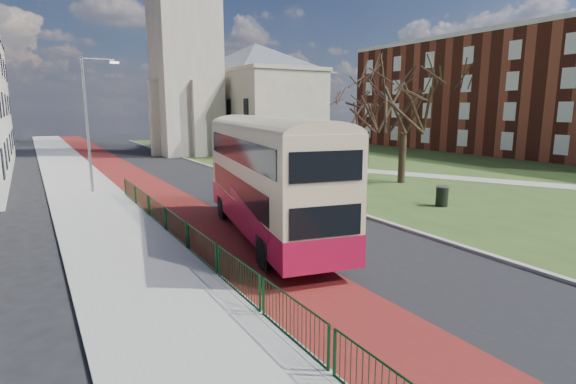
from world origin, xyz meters
TOP-DOWN VIEW (x-y plane):
  - ground at (0.00, 0.00)m, footprint 160.00×160.00m
  - road_carriageway at (1.50, 20.00)m, footprint 9.00×120.00m
  - bus_lane at (-1.20, 20.00)m, footprint 3.40×120.00m
  - pavement_west at (-5.00, 20.00)m, footprint 4.00×120.00m
  - kerb_west at (-3.00, 20.00)m, footprint 0.25×120.00m
  - kerb_east at (6.10, 22.00)m, footprint 0.25×80.00m
  - grass_green at (26.00, 22.00)m, footprint 40.00×80.00m
  - footpath at (20.00, 10.00)m, footprint 18.84×32.82m
  - pedestrian_railing at (-2.95, 4.00)m, footprint 0.07×24.00m
  - gothic_church at (12.56, 38.00)m, footprint 16.38×18.00m
  - brick_terrace at (40.00, 20.00)m, footprint 10.30×44.30m
  - streetlamp at (-4.35, 18.00)m, footprint 2.13×0.18m
  - bus at (0.47, 4.03)m, footprint 4.63×11.42m
  - winter_tree_near at (14.69, 11.32)m, footprint 6.47×6.47m
  - winter_tree_far at (18.73, 20.02)m, footprint 6.72×6.72m
  - litter_bin at (11.09, 4.57)m, footprint 0.91×0.91m

SIDE VIEW (x-z plane):
  - ground at x=0.00m, z-range 0.00..0.00m
  - road_carriageway at x=1.50m, z-range 0.00..0.01m
  - bus_lane at x=-1.20m, z-range 0.00..0.01m
  - grass_green at x=26.00m, z-range 0.00..0.04m
  - footpath at x=20.00m, z-range 0.04..0.07m
  - pavement_west at x=-5.00m, z-range 0.00..0.12m
  - kerb_west at x=-3.00m, z-range 0.00..0.13m
  - kerb_east at x=6.10m, z-range 0.00..0.13m
  - pedestrian_railing at x=-2.95m, z-range -0.01..1.11m
  - litter_bin at x=11.09m, z-range 0.04..1.15m
  - bus at x=0.47m, z-range 0.33..4.98m
  - streetlamp at x=-4.35m, z-range 0.59..8.59m
  - winter_tree_far at x=18.73m, z-range 1.54..9.34m
  - winter_tree_near at x=14.69m, z-range 1.76..10.69m
  - brick_terrace at x=40.00m, z-range 0.01..13.51m
  - gothic_church at x=12.56m, z-range -6.87..33.13m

